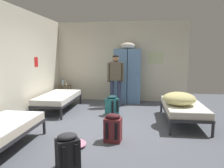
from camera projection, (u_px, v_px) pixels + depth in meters
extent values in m
plane|color=#565B66|center=(111.00, 125.00, 5.09)|extent=(9.10, 9.10, 0.00)
cube|color=beige|center=(121.00, 62.00, 7.73)|extent=(4.68, 0.06, 2.81)
cube|color=beige|center=(16.00, 65.00, 5.19)|extent=(0.06, 5.69, 2.81)
cube|color=beige|center=(155.00, 58.00, 7.53)|extent=(0.55, 0.01, 0.40)
cube|color=red|center=(36.00, 62.00, 6.15)|extent=(0.01, 0.20, 0.28)
cube|color=#5B84B2|center=(121.00, 76.00, 7.49)|extent=(0.44, 0.52, 1.85)
cylinder|color=black|center=(124.00, 73.00, 7.18)|extent=(0.02, 0.03, 0.02)
cube|color=#5B84B2|center=(134.00, 76.00, 7.43)|extent=(0.44, 0.52, 1.85)
cylinder|color=black|center=(138.00, 73.00, 7.13)|extent=(0.02, 0.03, 0.02)
ellipsoid|color=beige|center=(128.00, 46.00, 7.32)|extent=(0.48, 0.36, 0.22)
cylinder|color=brown|center=(59.00, 94.00, 7.64)|extent=(0.03, 0.03, 0.55)
cylinder|color=brown|center=(69.00, 94.00, 7.59)|extent=(0.03, 0.03, 0.55)
cylinder|color=brown|center=(62.00, 93.00, 7.90)|extent=(0.03, 0.03, 0.55)
cylinder|color=brown|center=(71.00, 93.00, 7.86)|extent=(0.03, 0.03, 0.55)
cube|color=brown|center=(65.00, 96.00, 7.76)|extent=(0.38, 0.30, 0.02)
cube|color=brown|center=(65.00, 86.00, 7.71)|extent=(0.38, 0.30, 0.02)
cylinder|color=#28282D|center=(30.00, 113.00, 5.61)|extent=(0.06, 0.06, 0.28)
cylinder|color=#28282D|center=(61.00, 115.00, 5.50)|extent=(0.06, 0.06, 0.28)
cylinder|color=#28282D|center=(57.00, 99.00, 7.42)|extent=(0.06, 0.06, 0.28)
cylinder|color=#28282D|center=(81.00, 100.00, 7.31)|extent=(0.06, 0.06, 0.28)
cube|color=#28282D|center=(58.00, 100.00, 6.44)|extent=(0.90, 1.90, 0.06)
cube|color=silver|center=(58.00, 97.00, 6.42)|extent=(0.87, 1.84, 0.14)
cube|color=white|center=(58.00, 94.00, 6.41)|extent=(0.86, 1.82, 0.01)
cylinder|color=#28282D|center=(7.00, 126.00, 4.62)|extent=(0.06, 0.06, 0.28)
cylinder|color=#28282D|center=(44.00, 128.00, 4.52)|extent=(0.06, 0.06, 0.28)
cylinder|color=#28282D|center=(191.00, 108.00, 6.15)|extent=(0.06, 0.06, 0.28)
cylinder|color=#28282D|center=(161.00, 107.00, 6.26)|extent=(0.06, 0.06, 0.28)
cylinder|color=#28282D|center=(213.00, 131.00, 4.35)|extent=(0.06, 0.06, 0.28)
cylinder|color=#28282D|center=(170.00, 129.00, 4.45)|extent=(0.06, 0.06, 0.28)
cube|color=#28282D|center=(183.00, 110.00, 5.28)|extent=(0.90, 1.90, 0.06)
cube|color=beige|center=(183.00, 106.00, 5.27)|extent=(0.87, 1.84, 0.14)
cube|color=white|center=(183.00, 103.00, 5.26)|extent=(0.86, 1.82, 0.01)
ellipsoid|color=#D1C67F|center=(179.00, 99.00, 5.03)|extent=(0.75, 0.75, 0.30)
cylinder|color=#2D334C|center=(119.00, 94.00, 6.87)|extent=(0.13, 0.13, 0.86)
cylinder|color=#2D334C|center=(112.00, 94.00, 6.87)|extent=(0.13, 0.13, 0.86)
cube|color=brown|center=(116.00, 71.00, 6.77)|extent=(0.38, 0.25, 0.58)
cylinder|color=brown|center=(123.00, 72.00, 6.78)|extent=(0.08, 0.08, 0.60)
cylinder|color=brown|center=(109.00, 72.00, 6.78)|extent=(0.08, 0.08, 0.60)
sphere|color=#936B4C|center=(116.00, 59.00, 6.72)|extent=(0.21, 0.21, 0.21)
ellipsoid|color=black|center=(116.00, 57.00, 6.71)|extent=(0.20, 0.20, 0.11)
cylinder|color=#B2DBEA|center=(63.00, 83.00, 7.72)|extent=(0.06, 0.06, 0.19)
cylinder|color=#2666B2|center=(63.00, 80.00, 7.71)|extent=(0.04, 0.04, 0.03)
cylinder|color=white|center=(66.00, 84.00, 7.65)|extent=(0.05, 0.05, 0.12)
cylinder|color=black|center=(66.00, 82.00, 7.64)|extent=(0.03, 0.03, 0.03)
cube|color=black|center=(68.00, 154.00, 3.11)|extent=(0.40, 0.38, 0.46)
ellipsoid|color=#2D2D33|center=(65.00, 155.00, 3.26)|extent=(0.24, 0.20, 0.20)
ellipsoid|color=#2D2D33|center=(67.00, 136.00, 3.08)|extent=(0.36, 0.34, 0.10)
cube|color=black|center=(76.00, 155.00, 3.03)|extent=(0.05, 0.05, 0.32)
cube|color=black|center=(64.00, 158.00, 2.95)|extent=(0.05, 0.05, 0.32)
cube|color=#23666B|center=(112.00, 107.00, 5.97)|extent=(0.39, 0.40, 0.46)
ellipsoid|color=#193D42|center=(109.00, 108.00, 6.09)|extent=(0.22, 0.23, 0.20)
ellipsoid|color=#193D42|center=(112.00, 97.00, 5.93)|extent=(0.35, 0.36, 0.10)
cube|color=black|center=(118.00, 106.00, 5.92)|extent=(0.05, 0.05, 0.32)
cube|color=black|center=(113.00, 107.00, 5.81)|extent=(0.05, 0.05, 0.32)
cube|color=maroon|center=(113.00, 130.00, 4.13)|extent=(0.34, 0.27, 0.46)
ellipsoid|color=#42191E|center=(115.00, 131.00, 4.28)|extent=(0.25, 0.11, 0.20)
ellipsoid|color=#42191E|center=(113.00, 116.00, 4.09)|extent=(0.31, 0.25, 0.10)
cube|color=black|center=(116.00, 131.00, 3.97)|extent=(0.05, 0.03, 0.32)
cube|color=black|center=(107.00, 131.00, 4.01)|extent=(0.05, 0.03, 0.32)
ellipsoid|color=pink|center=(72.00, 144.00, 3.92)|extent=(0.51, 0.47, 0.10)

